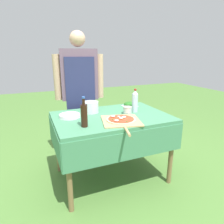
{
  "coord_description": "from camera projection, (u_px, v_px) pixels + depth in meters",
  "views": [
    {
      "loc": [
        -0.79,
        -1.91,
        1.41
      ],
      "look_at": [
        0.01,
        0.0,
        0.8
      ],
      "focal_mm": 32.0,
      "sensor_mm": 36.0,
      "label": 1
    }
  ],
  "objects": [
    {
      "name": "water_bottle",
      "position": [
        135.0,
        101.0,
        2.27
      ],
      "size": [
        0.07,
        0.07,
        0.27
      ],
      "color": "silver",
      "rests_on": "prep_table"
    },
    {
      "name": "herb_container",
      "position": [
        130.0,
        104.0,
        2.53
      ],
      "size": [
        0.19,
        0.16,
        0.06
      ],
      "rotation": [
        0.0,
        0.0,
        0.05
      ],
      "color": "silver",
      "rests_on": "prep_table"
    },
    {
      "name": "prep_table",
      "position": [
        111.0,
        124.0,
        2.19
      ],
      "size": [
        1.24,
        0.85,
        0.76
      ],
      "color": "#478960",
      "rests_on": "ground"
    },
    {
      "name": "mixing_tub",
      "position": [
        91.0,
        107.0,
        2.26
      ],
      "size": [
        0.17,
        0.17,
        0.13
      ],
      "primitive_type": "cylinder",
      "color": "silver",
      "rests_on": "prep_table"
    },
    {
      "name": "oil_bottle",
      "position": [
        84.0,
        115.0,
        1.81
      ],
      "size": [
        0.06,
        0.06,
        0.28
      ],
      "color": "black",
      "rests_on": "prep_table"
    },
    {
      "name": "person_cook",
      "position": [
        80.0,
        87.0,
        2.56
      ],
      "size": [
        0.62,
        0.25,
        1.67
      ],
      "rotation": [
        0.0,
        0.0,
        3.01
      ],
      "color": "#4C4C51",
      "rests_on": "ground"
    },
    {
      "name": "sauce_jar",
      "position": [
        127.0,
        111.0,
        2.22
      ],
      "size": [
        0.1,
        0.1,
        0.08
      ],
      "color": "silver",
      "rests_on": "prep_table"
    },
    {
      "name": "pizza_on_peel",
      "position": [
        121.0,
        120.0,
        1.97
      ],
      "size": [
        0.45,
        0.59,
        0.05
      ],
      "rotation": [
        0.0,
        0.0,
        -0.25
      ],
      "color": "tan",
      "rests_on": "prep_table"
    },
    {
      "name": "plate_stack",
      "position": [
        70.0,
        116.0,
        2.1
      ],
      "size": [
        0.22,
        0.22,
        0.03
      ],
      "color": "white",
      "rests_on": "prep_table"
    },
    {
      "name": "ground_plane",
      "position": [
        112.0,
        176.0,
        2.38
      ],
      "size": [
        12.0,
        12.0,
        0.0
      ],
      "primitive_type": "plane",
      "color": "#517F38"
    }
  ]
}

